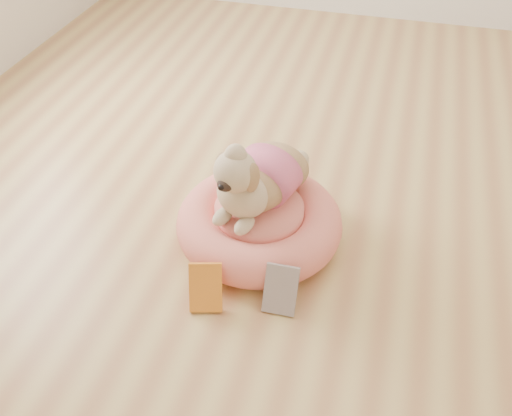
% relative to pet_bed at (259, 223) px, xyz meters
% --- Properties ---
extents(floor, '(4.50, 4.50, 0.00)m').
position_rel_pet_bed_xyz_m(floor, '(0.12, 0.23, -0.08)').
color(floor, '#B47C4B').
rests_on(floor, ground).
extents(pet_bed, '(0.67, 0.67, 0.17)m').
position_rel_pet_bed_xyz_m(pet_bed, '(0.00, 0.00, 0.00)').
color(pet_bed, '#FA7262').
rests_on(pet_bed, floor).
extents(dog, '(0.46, 0.56, 0.36)m').
position_rel_pet_bed_xyz_m(dog, '(-0.02, 0.02, 0.27)').
color(dog, brown).
rests_on(dog, pet_bed).
extents(book_yellow, '(0.14, 0.14, 0.16)m').
position_rel_pet_bed_xyz_m(book_yellow, '(-0.10, -0.39, -0.00)').
color(book_yellow, gold).
rests_on(book_yellow, floor).
extents(book_white, '(0.12, 0.10, 0.17)m').
position_rel_pet_bed_xyz_m(book_white, '(0.17, -0.33, 0.00)').
color(book_white, white).
rests_on(book_white, floor).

